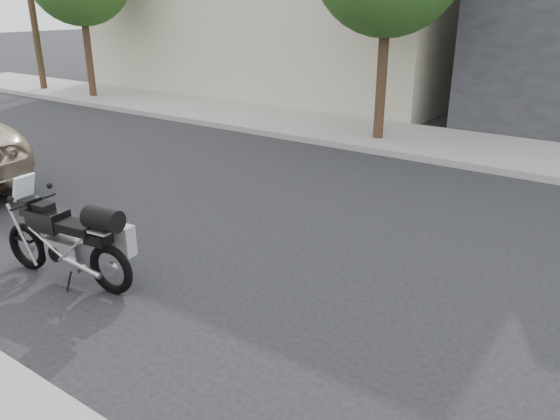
% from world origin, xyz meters
% --- Properties ---
extents(ground, '(120.00, 120.00, 0.00)m').
position_xyz_m(ground, '(0.00, 0.00, 0.00)').
color(ground, black).
rests_on(ground, ground).
extents(far_sidewalk, '(44.00, 3.00, 0.15)m').
position_xyz_m(far_sidewalk, '(0.00, -6.50, 0.07)').
color(far_sidewalk, gray).
rests_on(far_sidewalk, ground).
extents(motorcycle, '(2.03, 0.84, 1.29)m').
position_xyz_m(motorcycle, '(1.87, 2.56, 0.55)').
color(motorcycle, black).
rests_on(motorcycle, ground).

